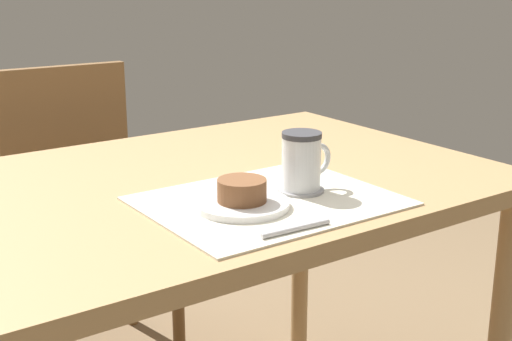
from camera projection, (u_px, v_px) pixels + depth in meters
dining_table at (186, 219)px, 1.43m from camera, size 1.26×0.81×0.74m
wooden_chair at (82, 205)px, 2.08m from camera, size 0.44×0.44×0.87m
placemat at (269, 201)px, 1.29m from camera, size 0.44×0.35×0.00m
pastry_plate at (241, 205)px, 1.24m from camera, size 0.17×0.17×0.01m
pastry at (241, 191)px, 1.24m from camera, size 0.09×0.09×0.04m
coffee_coaster at (301, 190)px, 1.33m from camera, size 0.09×0.09×0.00m
coffee_mug at (302, 161)px, 1.32m from camera, size 0.11×0.07×0.11m
teaspoon at (296, 229)px, 1.13m from camera, size 0.13×0.02×0.01m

